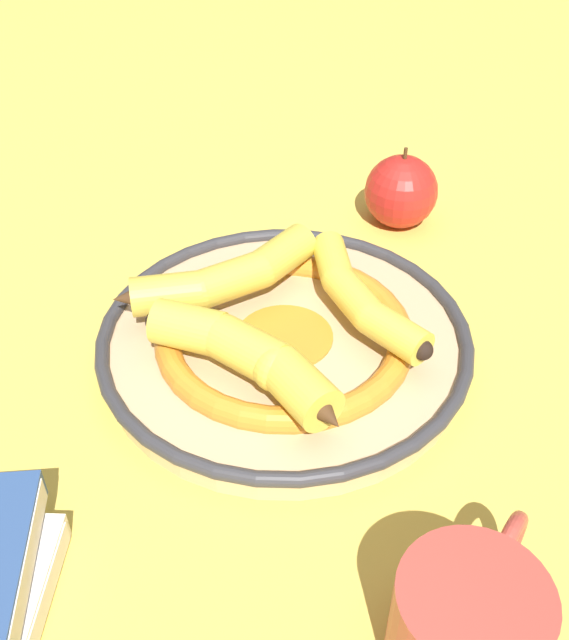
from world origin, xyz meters
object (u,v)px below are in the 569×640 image
Objects in this scene: banana_a at (250,357)px; banana_c at (357,294)px; decorative_bowl at (284,340)px; coffee_mug at (468,627)px; banana_b at (225,277)px; apple at (401,192)px.

banana_c is (0.12, 0.04, -0.00)m from banana_a.
coffee_mug is (-0.03, -0.29, 0.02)m from decorative_bowl.
banana_a is at bearing -106.51° from banana_b.
banana_b is 0.25m from apple.
decorative_bowl is at bearing -146.54° from apple.
banana_c is at bearing -134.31° from apple.
banana_b reaches higher than decorative_bowl.
apple is (0.24, 0.08, -0.01)m from banana_b.
decorative_bowl is 1.79× the size of banana_a.
banana_b is 1.06× the size of banana_c.
banana_c is 2.07× the size of apple.
banana_b is at bearing 114.03° from decorative_bowl.
banana_a is 0.25m from coffee_mug.
banana_c is at bearing -99.48° from banana_a.
decorative_bowl is 0.30m from coffee_mug.
decorative_bowl is 0.08m from banana_c.
banana_b is 0.36m from coffee_mug.
banana_c is (0.07, -0.01, 0.03)m from decorative_bowl.
banana_a is 2.00× the size of apple.
coffee_mug is at bearing 159.17° from banana_a.
coffee_mug is at bearing -118.90° from apple.
decorative_bowl is 1.63× the size of banana_b.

